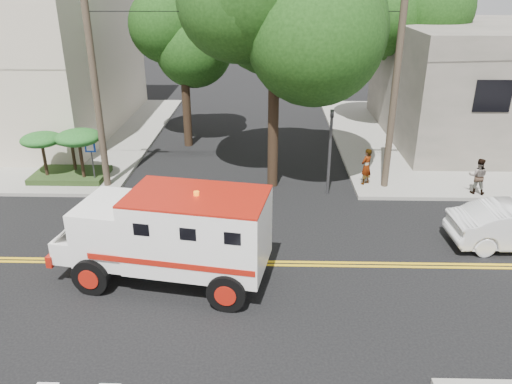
{
  "coord_description": "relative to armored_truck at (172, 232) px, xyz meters",
  "views": [
    {
      "loc": [
        1.29,
        -13.66,
        8.41
      ],
      "look_at": [
        0.89,
        2.03,
        1.6
      ],
      "focal_mm": 35.0,
      "sensor_mm": 36.0,
      "label": 1
    }
  ],
  "objects": [
    {
      "name": "tree_main",
      "position": [
        3.41,
        7.18,
        5.58
      ],
      "size": [
        6.08,
        5.7,
        9.85
      ],
      "color": "black",
      "rests_on": "ground"
    },
    {
      "name": "palm_planter",
      "position": [
        -5.96,
        7.6,
        0.02
      ],
      "size": [
        3.52,
        2.63,
        2.36
      ],
      "color": "#1E3314",
      "rests_on": "sidewalk_nw"
    },
    {
      "name": "pedestrian_b",
      "position": [
        11.36,
        6.47,
        -0.72
      ],
      "size": [
        0.88,
        0.77,
        1.51
      ],
      "primitive_type": "imported",
      "rotation": [
        0.0,
        0.0,
        2.82
      ],
      "color": "gray",
      "rests_on": "sidewalk_ne"
    },
    {
      "name": "utility_pole_left",
      "position": [
        -4.13,
        6.97,
        2.88
      ],
      "size": [
        0.28,
        0.28,
        9.0
      ],
      "primitive_type": "cylinder",
      "color": "#382D23",
      "rests_on": "ground"
    },
    {
      "name": "armored_truck",
      "position": [
        0.0,
        0.0,
        0.0
      ],
      "size": [
        6.56,
        3.39,
        2.85
      ],
      "rotation": [
        0.0,
        0.0,
        -0.17
      ],
      "color": "white",
      "rests_on": "ground"
    },
    {
      "name": "sidewalk_nw",
      "position": [
        -12.03,
        14.47,
        -1.55
      ],
      "size": [
        17.0,
        17.0,
        0.15
      ],
      "primitive_type": "cube",
      "color": "gray",
      "rests_on": "ground"
    },
    {
      "name": "ground",
      "position": [
        1.47,
        0.97,
        -1.62
      ],
      "size": [
        100.0,
        100.0,
        0.0
      ],
      "primitive_type": "plane",
      "color": "black",
      "rests_on": "ground"
    },
    {
      "name": "sidewalk_ne",
      "position": [
        14.97,
        14.47,
        -1.55
      ],
      "size": [
        17.0,
        17.0,
        0.15
      ],
      "primitive_type": "cube",
      "color": "gray",
      "rests_on": "ground"
    },
    {
      "name": "tree_left",
      "position": [
        -1.21,
        12.76,
        4.11
      ],
      "size": [
        4.48,
        4.2,
        7.7
      ],
      "color": "black",
      "rests_on": "ground"
    },
    {
      "name": "traffic_signal",
      "position": [
        5.27,
        6.57,
        0.6
      ],
      "size": [
        0.15,
        0.18,
        3.6
      ],
      "color": "#3F3F42",
      "rests_on": "ground"
    },
    {
      "name": "accessibility_sign",
      "position": [
        -4.73,
        7.15,
        -0.26
      ],
      "size": [
        0.45,
        0.1,
        2.02
      ],
      "color": "#3F3F42",
      "rests_on": "ground"
    },
    {
      "name": "utility_pole_right",
      "position": [
        7.77,
        7.17,
        2.88
      ],
      "size": [
        0.28,
        0.28,
        9.0
      ],
      "primitive_type": "cylinder",
      "color": "#382D23",
      "rests_on": "ground"
    },
    {
      "name": "pedestrian_a",
      "position": [
        6.97,
        7.37,
        -0.68
      ],
      "size": [
        0.68,
        0.67,
        1.59
      ],
      "primitive_type": "imported",
      "rotation": [
        0.0,
        0.0,
        3.88
      ],
      "color": "gray",
      "rests_on": "sidewalk_ne"
    },
    {
      "name": "tree_right",
      "position": [
        10.32,
        16.75,
        4.47
      ],
      "size": [
        4.8,
        4.5,
        8.2
      ],
      "color": "black",
      "rests_on": "ground"
    }
  ]
}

